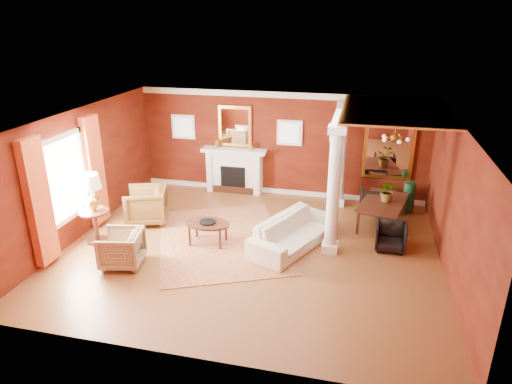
% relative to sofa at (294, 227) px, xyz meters
% --- Properties ---
extents(ground, '(8.00, 8.00, 0.00)m').
position_rel_sofa_xyz_m(ground, '(-0.89, -0.37, -0.46)').
color(ground, brown).
rests_on(ground, ground).
extents(room_shell, '(8.04, 7.04, 2.92)m').
position_rel_sofa_xyz_m(room_shell, '(-0.89, -0.37, 1.56)').
color(room_shell, '#64220D').
rests_on(room_shell, ground).
extents(fireplace, '(1.85, 0.42, 1.29)m').
position_rel_sofa_xyz_m(fireplace, '(-2.19, 2.95, 0.19)').
color(fireplace, white).
rests_on(fireplace, ground).
extents(overmantel_mirror, '(0.95, 0.07, 1.15)m').
position_rel_sofa_xyz_m(overmantel_mirror, '(-2.19, 3.08, 1.44)').
color(overmantel_mirror, gold).
rests_on(overmantel_mirror, fireplace).
extents(flank_window_left, '(0.70, 0.07, 0.70)m').
position_rel_sofa_xyz_m(flank_window_left, '(-3.74, 3.09, 1.34)').
color(flank_window_left, white).
rests_on(flank_window_left, room_shell).
extents(flank_window_right, '(0.70, 0.07, 0.70)m').
position_rel_sofa_xyz_m(flank_window_right, '(-0.64, 3.09, 1.34)').
color(flank_window_right, white).
rests_on(flank_window_right, room_shell).
extents(left_window, '(0.21, 2.55, 2.60)m').
position_rel_sofa_xyz_m(left_window, '(-4.79, -0.97, 0.97)').
color(left_window, white).
rests_on(left_window, room_shell).
extents(column_front, '(0.36, 0.36, 2.80)m').
position_rel_sofa_xyz_m(column_front, '(0.81, -0.07, 0.97)').
color(column_front, white).
rests_on(column_front, ground).
extents(column_back, '(0.36, 0.36, 2.80)m').
position_rel_sofa_xyz_m(column_back, '(0.81, 2.63, 0.97)').
color(column_back, white).
rests_on(column_back, ground).
extents(header_beam, '(0.30, 3.20, 0.32)m').
position_rel_sofa_xyz_m(header_beam, '(0.81, 1.53, 2.16)').
color(header_beam, white).
rests_on(header_beam, column_front).
extents(amber_ceiling, '(2.30, 3.40, 0.04)m').
position_rel_sofa_xyz_m(amber_ceiling, '(1.96, 1.38, 2.41)').
color(amber_ceiling, gold).
rests_on(amber_ceiling, room_shell).
extents(dining_mirror, '(1.30, 0.07, 1.70)m').
position_rel_sofa_xyz_m(dining_mirror, '(2.01, 3.08, 1.09)').
color(dining_mirror, gold).
rests_on(dining_mirror, room_shell).
extents(chandelier, '(0.60, 0.62, 0.75)m').
position_rel_sofa_xyz_m(chandelier, '(2.01, 1.43, 1.79)').
color(chandelier, gold).
rests_on(chandelier, room_shell).
extents(crown_trim, '(8.00, 0.08, 0.16)m').
position_rel_sofa_xyz_m(crown_trim, '(-0.89, 3.09, 2.36)').
color(crown_trim, white).
rests_on(crown_trim, room_shell).
extents(base_trim, '(8.00, 0.08, 0.12)m').
position_rel_sofa_xyz_m(base_trim, '(-0.89, 3.09, -0.40)').
color(base_trim, white).
rests_on(base_trim, ground).
extents(rug, '(4.00, 4.47, 0.01)m').
position_rel_sofa_xyz_m(rug, '(-1.66, -0.09, -0.45)').
color(rug, maroon).
rests_on(rug, ground).
extents(sofa, '(1.59, 2.41, 0.91)m').
position_rel_sofa_xyz_m(sofa, '(0.00, 0.00, 0.00)').
color(sofa, '#F2E8CB').
rests_on(sofa, ground).
extents(armchair_leopard, '(1.14, 1.18, 0.97)m').
position_rel_sofa_xyz_m(armchair_leopard, '(-3.74, 0.44, 0.03)').
color(armchair_leopard, black).
rests_on(armchair_leopard, ground).
extents(armchair_stripe, '(0.90, 0.94, 0.83)m').
position_rel_sofa_xyz_m(armchair_stripe, '(-3.31, -1.62, -0.04)').
color(armchair_stripe, tan).
rests_on(armchair_stripe, ground).
extents(coffee_table, '(1.01, 1.01, 0.51)m').
position_rel_sofa_xyz_m(coffee_table, '(-1.90, -0.31, 0.01)').
color(coffee_table, black).
rests_on(coffee_table, ground).
extents(coffee_book, '(0.17, 0.03, 0.24)m').
position_rel_sofa_xyz_m(coffee_book, '(-1.95, -0.27, 0.17)').
color(coffee_book, black).
rests_on(coffee_book, coffee_table).
extents(side_table, '(0.65, 0.65, 1.62)m').
position_rel_sofa_xyz_m(side_table, '(-4.39, -0.79, 0.65)').
color(side_table, black).
rests_on(side_table, ground).
extents(dining_table, '(0.98, 1.81, 0.96)m').
position_rel_sofa_xyz_m(dining_table, '(1.95, 1.59, 0.02)').
color(dining_table, black).
rests_on(dining_table, ground).
extents(dining_chair_near, '(0.66, 0.63, 0.66)m').
position_rel_sofa_xyz_m(dining_chair_near, '(2.09, 0.35, -0.13)').
color(dining_chair_near, black).
rests_on(dining_chair_near, ground).
extents(dining_chair_far, '(0.73, 0.69, 0.71)m').
position_rel_sofa_xyz_m(dining_chair_far, '(1.74, 2.42, -0.10)').
color(dining_chair_far, black).
rests_on(dining_chair_far, ground).
extents(green_urn, '(0.34, 0.34, 0.82)m').
position_rel_sofa_xyz_m(green_urn, '(2.61, 2.58, -0.14)').
color(green_urn, '#133E1E').
rests_on(green_urn, ground).
extents(potted_plant, '(0.56, 0.61, 0.43)m').
position_rel_sofa_xyz_m(potted_plant, '(2.02, 1.64, 0.72)').
color(potted_plant, '#26591E').
rests_on(potted_plant, dining_table).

